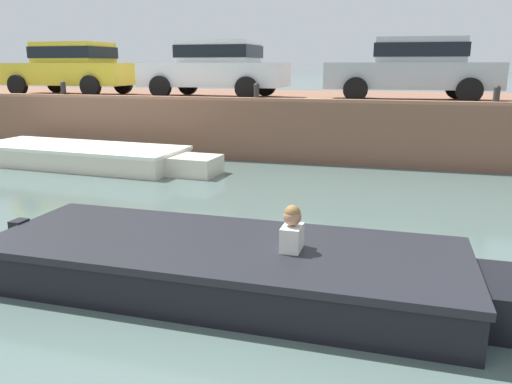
% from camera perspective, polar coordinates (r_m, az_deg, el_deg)
% --- Properties ---
extents(ground_plane, '(400.00, 400.00, 0.00)m').
position_cam_1_polar(ground_plane, '(7.06, 4.19, -5.54)').
color(ground_plane, '#4C605B').
extents(far_quay_wall, '(60.00, 6.00, 1.52)m').
position_cam_1_polar(far_quay_wall, '(15.35, 10.63, 7.93)').
color(far_quay_wall, brown).
rests_on(far_quay_wall, ground).
extents(far_wall_coping, '(60.00, 0.24, 0.08)m').
position_cam_1_polar(far_wall_coping, '(12.42, 9.63, 10.23)').
color(far_wall_coping, '#9F6C52').
rests_on(far_wall_coping, far_quay_wall).
extents(boat_moored_west_cream, '(6.32, 2.14, 0.50)m').
position_cam_1_polar(boat_moored_west_cream, '(12.79, -18.53, 3.89)').
color(boat_moored_west_cream, silver).
rests_on(boat_moored_west_cream, ground).
extents(motorboat_passing, '(6.33, 1.90, 1.01)m').
position_cam_1_polar(motorboat_passing, '(5.48, -1.28, -8.60)').
color(motorboat_passing, black).
rests_on(motorboat_passing, ground).
extents(car_leftmost_yellow, '(4.02, 1.98, 1.54)m').
position_cam_1_polar(car_leftmost_yellow, '(16.57, -20.28, 13.33)').
color(car_leftmost_yellow, yellow).
rests_on(car_leftmost_yellow, far_quay_wall).
extents(car_left_inner_white, '(4.04, 2.07, 1.54)m').
position_cam_1_polar(car_left_inner_white, '(14.42, -4.56, 14.12)').
color(car_left_inner_white, white).
rests_on(car_left_inner_white, far_quay_wall).
extents(car_centre_silver, '(4.29, 2.09, 1.54)m').
position_cam_1_polar(car_centre_silver, '(13.59, 17.49, 13.53)').
color(car_centre_silver, '#B7BABC').
rests_on(car_centre_silver, far_quay_wall).
extents(mooring_bollard_west, '(0.15, 0.15, 0.44)m').
position_cam_1_polar(mooring_bollard_west, '(15.43, -21.16, 10.98)').
color(mooring_bollard_west, '#2D2B28').
rests_on(mooring_bollard_west, far_quay_wall).
extents(mooring_bollard_mid, '(0.15, 0.15, 0.44)m').
position_cam_1_polar(mooring_bollard_mid, '(12.93, 0.06, 11.46)').
color(mooring_bollard_mid, '#2D2B28').
rests_on(mooring_bollard_mid, far_quay_wall).
extents(mooring_bollard_east, '(0.15, 0.15, 0.44)m').
position_cam_1_polar(mooring_bollard_east, '(12.67, 25.81, 10.02)').
color(mooring_bollard_east, '#2D2B28').
rests_on(mooring_bollard_east, far_quay_wall).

